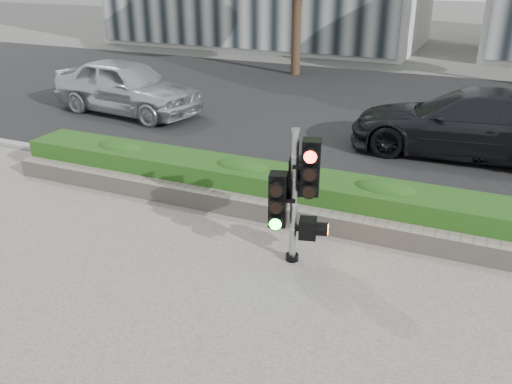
# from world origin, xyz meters

# --- Properties ---
(ground) EXTENTS (120.00, 120.00, 0.00)m
(ground) POSITION_xyz_m (0.00, 0.00, 0.00)
(ground) COLOR #51514C
(ground) RESTS_ON ground
(road) EXTENTS (60.00, 13.00, 0.02)m
(road) POSITION_xyz_m (0.00, 10.00, 0.01)
(road) COLOR black
(road) RESTS_ON ground
(curb) EXTENTS (60.00, 0.25, 0.12)m
(curb) POSITION_xyz_m (0.00, 3.15, 0.06)
(curb) COLOR gray
(curb) RESTS_ON ground
(stone_wall) EXTENTS (12.00, 0.32, 0.34)m
(stone_wall) POSITION_xyz_m (0.00, 1.90, 0.20)
(stone_wall) COLOR gray
(stone_wall) RESTS_ON sidewalk
(hedge) EXTENTS (12.00, 1.00, 0.68)m
(hedge) POSITION_xyz_m (0.00, 2.55, 0.37)
(hedge) COLOR #357223
(hedge) RESTS_ON sidewalk
(traffic_signal) EXTENTS (0.76, 0.64, 2.10)m
(traffic_signal) POSITION_xyz_m (0.51, 0.80, 1.19)
(traffic_signal) COLOR black
(traffic_signal) RESTS_ON sidewalk
(car_silver) EXTENTS (4.90, 2.46, 1.60)m
(car_silver) POSITION_xyz_m (-7.02, 6.91, 0.82)
(car_silver) COLOR #BABCC2
(car_silver) RESTS_ON road
(car_dark) EXTENTS (5.41, 2.31, 1.56)m
(car_dark) POSITION_xyz_m (2.51, 7.00, 0.80)
(car_dark) COLOR black
(car_dark) RESTS_ON road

